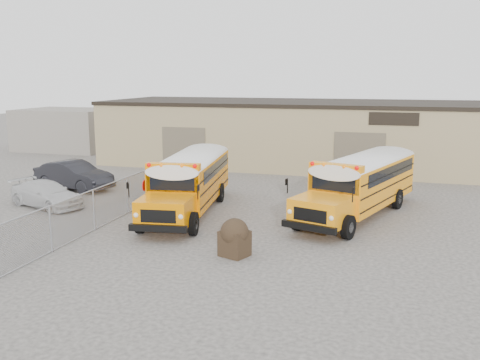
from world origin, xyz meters
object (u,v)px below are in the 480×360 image
(school_bus_left, at_px, (213,159))
(tarp_bundle, at_px, (235,237))
(car_white, at_px, (47,194))
(school_bus_right, at_px, (401,163))
(car_dark, at_px, (74,175))

(school_bus_left, distance_m, tarp_bundle, 12.69)
(car_white, bearing_deg, school_bus_right, -44.52)
(school_bus_right, bearing_deg, tarp_bundle, -113.88)
(school_bus_right, distance_m, car_white, 19.22)
(tarp_bundle, bearing_deg, car_white, 158.09)
(school_bus_left, xyz_separation_m, school_bus_right, (10.72, 1.47, 0.01))
(tarp_bundle, xyz_separation_m, car_white, (-11.34, 4.56, -0.09))
(car_dark, bearing_deg, tarp_bundle, -111.61)
(school_bus_left, bearing_deg, car_white, -132.19)
(tarp_bundle, height_order, car_dark, car_dark)
(school_bus_left, xyz_separation_m, car_white, (-6.45, -7.11, -1.01))
(school_bus_left, relative_size, car_white, 2.27)
(car_white, bearing_deg, car_dark, 34.23)
(car_white, relative_size, car_dark, 0.88)
(school_bus_right, height_order, car_white, school_bus_right)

